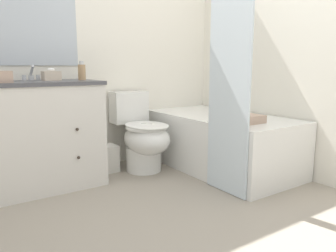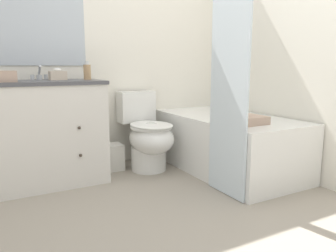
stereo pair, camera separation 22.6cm
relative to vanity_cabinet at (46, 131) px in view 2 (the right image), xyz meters
name	(u,v)px [view 2 (the right image)]	position (x,y,z in m)	size (l,w,h in m)	color
ground_plane	(219,232)	(0.73, -1.38, -0.43)	(14.00, 14.00, 0.00)	gray
wall_back	(114,36)	(0.72, 0.30, 0.82)	(8.00, 0.06, 2.50)	white
wall_right	(273,35)	(1.94, -0.55, 0.82)	(0.05, 2.66, 2.50)	white
vanity_cabinet	(46,131)	(0.00, 0.00, 0.00)	(0.91, 0.59, 0.85)	silver
sink_faucet	(39,76)	(0.00, 0.19, 0.45)	(0.14, 0.12, 0.12)	silver
toilet	(148,136)	(0.88, -0.10, -0.11)	(0.39, 0.68, 0.72)	white
bathtub	(226,143)	(1.52, -0.45, -0.18)	(0.76, 1.46, 0.51)	white
shower_curtain	(229,65)	(1.13, -0.94, 0.54)	(0.02, 0.42, 1.94)	silver
wastebasket	(111,157)	(0.57, 0.06, -0.31)	(0.21, 0.18, 0.24)	silver
tissue_box	(58,75)	(0.13, 0.08, 0.46)	(0.13, 0.12, 0.10)	beige
soap_dispenser	(87,72)	(0.36, 0.01, 0.48)	(0.06, 0.06, 0.16)	tan
hand_towel_folded	(0,76)	(-0.31, -0.14, 0.46)	(0.21, 0.18, 0.08)	tan
bath_towel_folded	(244,120)	(1.36, -0.86, 0.11)	(0.34, 0.24, 0.06)	tan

